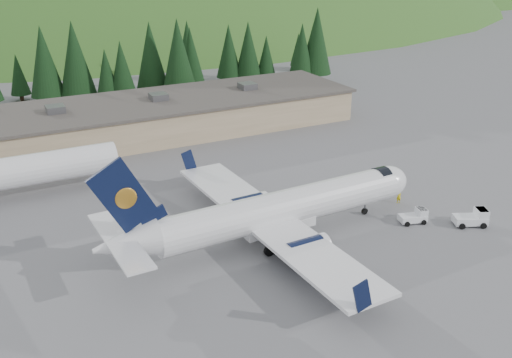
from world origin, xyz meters
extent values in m
plane|color=#57575C|center=(0.00, 0.00, 0.00)|extent=(600.00, 600.00, 0.00)
cylinder|color=white|center=(0.00, 0.00, 3.18)|extent=(26.28, 4.44, 3.52)
ellipsoid|color=white|center=(13.08, 0.46, 3.18)|extent=(4.69, 3.67, 3.52)
cylinder|color=black|center=(12.15, 0.43, 3.60)|extent=(1.41, 2.94, 2.90)
cone|color=white|center=(-15.88, -0.56, 3.55)|extent=(5.73, 3.71, 3.52)
cube|color=white|center=(-0.93, -0.03, 1.70)|extent=(7.58, 3.25, 0.93)
cube|color=white|center=(-1.87, -0.07, 2.24)|extent=(6.26, 31.95, 0.33)
cube|color=black|center=(-3.83, 15.77, 3.46)|extent=(1.90, 0.21, 2.69)
cube|color=black|center=(-2.71, -16.00, 3.46)|extent=(1.90, 0.21, 2.69)
cylinder|color=black|center=(-1.13, 5.39, 1.45)|extent=(4.00, 2.29, 2.15)
cylinder|color=white|center=(0.65, 5.45, 1.45)|extent=(0.64, 2.30, 2.28)
cube|color=white|center=(-1.13, 5.39, 1.96)|extent=(2.06, 0.31, 0.84)
cylinder|color=black|center=(-0.74, -5.45, 1.45)|extent=(4.00, 2.29, 2.15)
cylinder|color=white|center=(1.03, -5.39, 1.45)|extent=(0.64, 2.30, 2.28)
cube|color=white|center=(-0.74, -5.45, 1.96)|extent=(2.06, 0.31, 0.84)
cube|color=black|center=(-15.70, -0.55, 7.93)|extent=(5.79, 0.48, 6.86)
ellipsoid|color=gold|center=(-15.52, -0.36, 7.74)|extent=(1.86, 0.23, 1.85)
ellipsoid|color=gold|center=(-15.50, -0.74, 7.74)|extent=(1.86, 0.23, 1.85)
cube|color=black|center=(-13.27, -0.47, 5.50)|extent=(2.59, 0.32, 1.85)
cube|color=white|center=(-16.35, -0.58, 4.02)|extent=(2.84, 11.76, 0.21)
cylinder|color=slate|center=(10.28, 0.36, 0.84)|extent=(0.19, 0.19, 1.68)
cylinder|color=black|center=(10.28, 0.36, 0.36)|extent=(0.72, 0.29, 0.71)
cylinder|color=slate|center=(-2.89, 2.42, 0.93)|extent=(0.23, 0.23, 1.87)
cylinder|color=black|center=(-2.52, 2.44, 0.51)|extent=(1.04, 0.36, 1.03)
cylinder|color=black|center=(-3.27, 2.41, 0.51)|extent=(1.04, 0.36, 1.03)
cylinder|color=slate|center=(-2.71, -2.62, 0.93)|extent=(0.23, 0.23, 1.87)
cylinder|color=black|center=(-2.34, -2.61, 0.51)|extent=(1.04, 0.36, 1.03)
cylinder|color=black|center=(-3.09, -2.63, 0.51)|extent=(1.04, 0.36, 1.03)
cylinder|color=white|center=(-22.00, 22.00, 3.20)|extent=(22.00, 3.60, 3.60)
cube|color=white|center=(13.53, -3.50, 0.52)|extent=(3.08, 2.07, 0.66)
cube|color=white|center=(14.44, -3.74, 1.08)|extent=(1.24, 1.51, 0.84)
cube|color=black|center=(14.44, -3.74, 1.45)|extent=(1.12, 1.39, 0.09)
cylinder|color=black|center=(14.63, -3.01, 0.26)|extent=(0.56, 0.33, 0.52)
cylinder|color=black|center=(14.25, -4.46, 0.26)|extent=(0.56, 0.33, 0.52)
cylinder|color=black|center=(12.81, -2.54, 0.26)|extent=(0.56, 0.33, 0.52)
cylinder|color=black|center=(12.43, -3.99, 0.26)|extent=(0.56, 0.33, 0.52)
cube|color=white|center=(18.40, -6.68, 0.61)|extent=(3.73, 2.89, 0.78)
cube|color=white|center=(19.42, -7.14, 1.28)|extent=(1.65, 1.88, 1.00)
cube|color=black|center=(19.42, -7.14, 1.72)|extent=(1.51, 1.73, 0.11)
cylinder|color=black|center=(19.78, -6.32, 0.31)|extent=(0.67, 0.48, 0.62)
cylinder|color=black|center=(19.05, -7.95, 0.31)|extent=(0.67, 0.48, 0.62)
cylinder|color=black|center=(17.75, -5.41, 0.31)|extent=(0.67, 0.48, 0.62)
cylinder|color=black|center=(17.02, -7.03, 0.31)|extent=(0.67, 0.48, 0.62)
cube|color=#9B8564|center=(-5.00, 38.00, 2.40)|extent=(70.00, 16.00, 4.80)
cube|color=#47423D|center=(-5.00, 38.00, 4.95)|extent=(71.00, 17.00, 0.40)
cube|color=slate|center=(-15.00, 38.00, 5.60)|extent=(2.50, 2.50, 1.00)
cube|color=slate|center=(0.00, 38.00, 5.60)|extent=(2.50, 2.50, 1.00)
cube|color=slate|center=(15.00, 38.00, 5.60)|extent=(2.50, 2.50, 1.00)
imported|color=yellow|center=(15.43, 0.94, 0.82)|extent=(0.62, 0.42, 1.65)
cone|color=black|center=(-16.68, 67.98, 4.90)|extent=(3.59, 3.59, 7.35)
cone|color=black|center=(-12.75, 61.16, 8.13)|extent=(5.96, 5.96, 12.19)
cone|color=black|center=(-7.79, 59.51, 8.52)|extent=(6.25, 6.25, 12.78)
cone|color=black|center=(-3.39, 56.12, 5.89)|extent=(4.32, 4.32, 8.83)
cone|color=black|center=(-0.81, 55.42, 6.62)|extent=(4.85, 4.85, 9.93)
cone|color=black|center=(5.62, 58.90, 8.03)|extent=(5.89, 5.89, 12.04)
cone|color=black|center=(9.27, 54.24, 8.51)|extent=(6.24, 6.24, 12.77)
cone|color=black|center=(13.49, 59.13, 7.15)|extent=(5.24, 5.24, 10.72)
cone|color=black|center=(16.25, 67.77, 7.21)|extent=(5.29, 5.29, 10.82)
cone|color=black|center=(22.56, 61.43, 6.99)|extent=(5.13, 5.13, 10.48)
cone|color=black|center=(26.12, 59.87, 7.30)|extent=(5.36, 5.36, 10.96)
cone|color=black|center=(29.71, 58.85, 5.65)|extent=(4.14, 4.14, 8.47)
cone|color=black|center=(35.61, 54.79, 7.09)|extent=(5.20, 5.20, 10.63)
cone|color=black|center=(38.93, 54.61, 8.76)|extent=(6.42, 6.42, 13.14)
cone|color=black|center=(42.50, 67.34, 4.83)|extent=(3.54, 3.54, 7.25)
cone|color=black|center=(46.32, 66.33, 5.01)|extent=(3.67, 3.67, 7.52)
ellipsoid|color=#28621C|center=(40.00, 200.00, -85.00)|extent=(420.00, 300.00, 300.00)
ellipsoid|color=#28621C|center=(160.00, 240.00, -85.00)|extent=(392.00, 280.00, 280.00)
camera|label=1|loc=(-25.57, -43.38, 27.18)|focal=40.00mm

